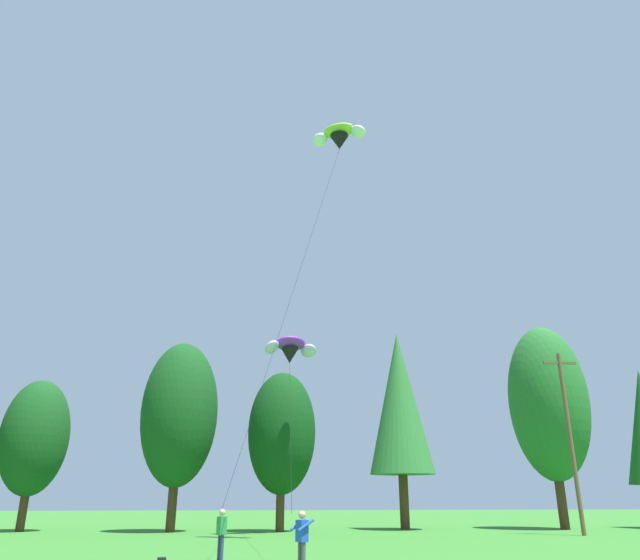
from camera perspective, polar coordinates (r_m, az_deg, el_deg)
The scene contains 10 objects.
treeline_tree_d at distance 46.39m, azimuth -25.90°, elevation -13.53°, with size 4.48×4.48×9.94m.
treeline_tree_e at distance 42.67m, azimuth -13.45°, elevation -12.45°, with size 5.17×5.17×12.47m.
treeline_tree_f at distance 41.89m, azimuth -3.72°, elevation -14.51°, with size 4.62×4.62×10.43m.
treeline_tree_g at distance 45.48m, azimuth 7.70°, elevation -11.62°, with size 4.71×4.71×14.12m.
treeline_tree_h at distance 48.47m, azimuth 21.24°, elevation -10.96°, with size 5.75×5.75×14.65m.
utility_pole at distance 40.64m, azimuth 23.05°, elevation -13.69°, with size 2.20×0.26×10.84m.
kite_flyer_near at distance 22.56m, azimuth -9.52°, elevation -22.81°, with size 0.41×0.60×1.69m.
kite_flyer_mid at distance 18.85m, azimuth -1.76°, elevation -23.54°, with size 0.71×0.72×1.69m.
parafoil_kite_high_lime_white at distance 37.37m, azimuth 1.85°, elevation 13.70°, with size 7.55×9.27×22.71m.
parafoil_kite_mid_purple at distance 38.62m, azimuth -2.90°, elevation -6.69°, with size 3.76×19.87×10.50m.
Camera 1 is at (-0.52, 0.14, 2.03)m, focal length 33.05 mm.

